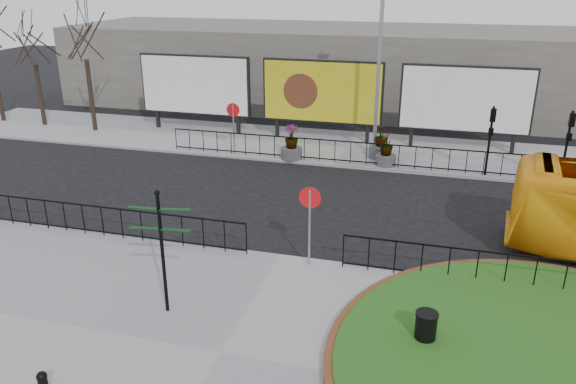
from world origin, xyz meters
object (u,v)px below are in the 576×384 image
(lamp_post, at_px, (380,55))
(billboard_mid, at_px, (322,92))
(bollard, at_px, (43,384))
(planter_b, at_px, (380,146))
(planter_c, at_px, (386,152))
(fingerpost_sign, at_px, (161,240))
(litter_bin, at_px, (426,329))
(planter_a, at_px, (291,146))

(lamp_post, bearing_deg, billboard_mid, 146.75)
(bollard, bearing_deg, planter_b, 75.32)
(planter_b, bearing_deg, billboard_mid, 145.39)
(planter_c, bearing_deg, planter_b, 108.83)
(planter_c, bearing_deg, fingerpost_sign, -107.37)
(lamp_post, xyz_separation_m, bollard, (-4.40, -18.36, -4.34))
(litter_bin, height_order, planter_b, planter_b)
(lamp_post, distance_m, planter_a, 5.72)
(fingerpost_sign, xyz_separation_m, planter_a, (-0.19, 13.14, -1.39))
(litter_bin, bearing_deg, bollard, -152.42)
(billboard_mid, height_order, planter_c, billboard_mid)
(fingerpost_sign, distance_m, planter_b, 14.97)
(litter_bin, height_order, planter_c, planter_c)
(litter_bin, height_order, planter_a, planter_a)
(billboard_mid, bearing_deg, bollard, -93.91)
(billboard_mid, distance_m, bollard, 20.49)
(billboard_mid, xyz_separation_m, bollard, (-1.39, -20.33, -2.11))
(litter_bin, xyz_separation_m, planter_a, (-6.66, 12.90, 0.18))
(planter_b, xyz_separation_m, planter_c, (0.37, -1.08, 0.06))
(fingerpost_sign, height_order, planter_c, fingerpost_sign)
(bollard, relative_size, litter_bin, 0.76)
(planter_c, bearing_deg, billboard_mid, 137.58)
(planter_a, bearing_deg, fingerpost_sign, -89.17)
(lamp_post, height_order, planter_a, lamp_post)
(litter_bin, relative_size, planter_c, 0.57)
(litter_bin, bearing_deg, planter_b, 100.66)
(planter_a, xyz_separation_m, planter_b, (3.99, 1.27, -0.07))
(fingerpost_sign, distance_m, bollard, 4.08)
(billboard_mid, relative_size, fingerpost_sign, 1.86)
(lamp_post, height_order, planter_b, lamp_post)
(billboard_mid, xyz_separation_m, planter_b, (3.33, -2.30, -1.93))
(planter_a, distance_m, planter_c, 4.36)
(lamp_post, bearing_deg, planter_b, -45.29)
(fingerpost_sign, bearing_deg, planter_b, 70.80)
(lamp_post, relative_size, planter_c, 5.99)
(lamp_post, height_order, bollard, lamp_post)
(billboard_mid, bearing_deg, planter_c, -42.42)
(lamp_post, height_order, litter_bin, lamp_post)
(litter_bin, xyz_separation_m, planter_b, (-2.67, 14.17, 0.11))
(planter_a, bearing_deg, lamp_post, 23.58)
(fingerpost_sign, xyz_separation_m, litter_bin, (6.47, 0.24, -1.57))
(litter_bin, bearing_deg, fingerpost_sign, -177.89)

